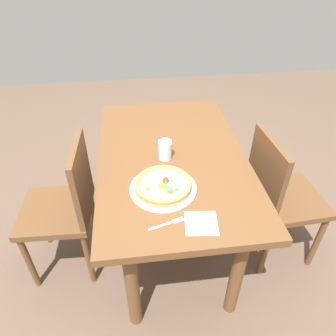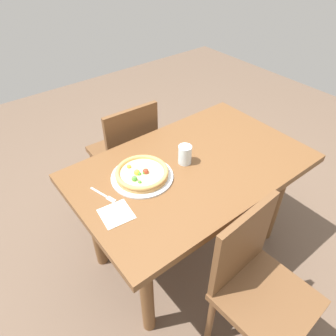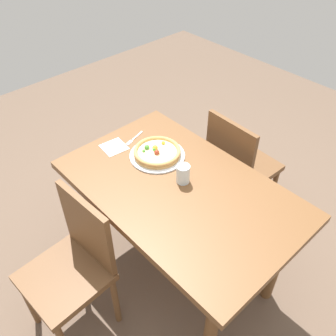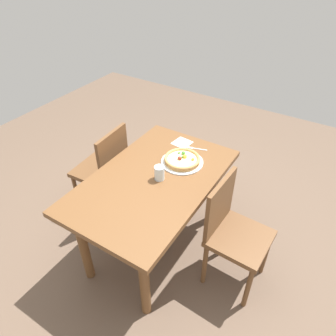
# 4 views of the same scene
# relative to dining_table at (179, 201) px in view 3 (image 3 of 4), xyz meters

# --- Properties ---
(ground_plane) EXTENTS (6.00, 6.00, 0.00)m
(ground_plane) POSITION_rel_dining_table_xyz_m (0.00, 0.00, -0.64)
(ground_plane) COLOR brown
(dining_table) EXTENTS (1.32, 0.82, 0.75)m
(dining_table) POSITION_rel_dining_table_xyz_m (0.00, 0.00, 0.00)
(dining_table) COLOR brown
(dining_table) RESTS_ON ground
(chair_near) EXTENTS (0.42, 0.42, 0.90)m
(chair_near) POSITION_rel_dining_table_xyz_m (0.07, -0.62, -0.14)
(chair_near) COLOR brown
(chair_near) RESTS_ON ground
(chair_far) EXTENTS (0.42, 0.42, 0.90)m
(chair_far) POSITION_rel_dining_table_xyz_m (0.14, 0.62, -0.14)
(chair_far) COLOR brown
(chair_far) RESTS_ON ground
(plate) EXTENTS (0.33, 0.33, 0.01)m
(plate) POSITION_rel_dining_table_xyz_m (0.28, -0.08, 0.11)
(plate) COLOR silver
(plate) RESTS_ON dining_table
(pizza) EXTENTS (0.28, 0.28, 0.05)m
(pizza) POSITION_rel_dining_table_xyz_m (0.28, -0.08, 0.14)
(pizza) COLOR tan
(pizza) RESTS_ON plate
(fork) EXTENTS (0.06, 0.16, 0.00)m
(fork) POSITION_rel_dining_table_xyz_m (0.50, -0.08, 0.11)
(fork) COLOR silver
(fork) RESTS_ON dining_table
(drinking_glass) EXTENTS (0.07, 0.07, 0.11)m
(drinking_glass) POSITION_rel_dining_table_xyz_m (0.02, -0.04, 0.16)
(drinking_glass) COLOR silver
(drinking_glass) RESTS_ON dining_table
(napkin) EXTENTS (0.16, 0.16, 0.00)m
(napkin) POSITION_rel_dining_table_xyz_m (0.52, 0.05, 0.11)
(napkin) COLOR white
(napkin) RESTS_ON dining_table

